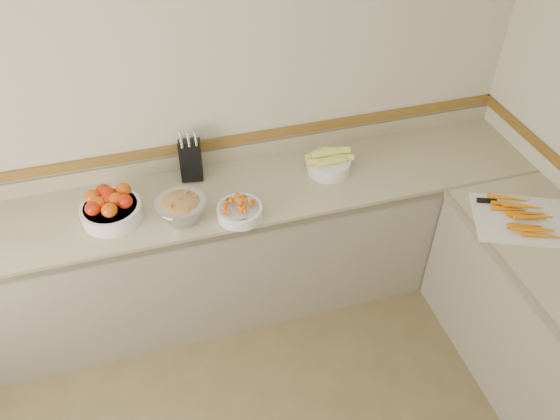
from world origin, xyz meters
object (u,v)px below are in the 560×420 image
object	(u,v)px
cherry_tomato_bowl	(240,210)
tomato_bowl	(110,207)
knife_block	(191,159)
cutting_board	(522,218)
rhubarb_bowl	(181,208)
corn_bowl	(329,163)

from	to	relation	value
cherry_tomato_bowl	tomato_bowl	bearing A→B (deg)	164.53
knife_block	cutting_board	distance (m)	1.89
rhubarb_bowl	knife_block	bearing A→B (deg)	72.78
cherry_tomato_bowl	corn_bowl	distance (m)	0.66
cherry_tomato_bowl	corn_bowl	world-z (taller)	corn_bowl
cherry_tomato_bowl	cutting_board	world-z (taller)	cherry_tomato_bowl
knife_block	tomato_bowl	world-z (taller)	knife_block
knife_block	cherry_tomato_bowl	bearing A→B (deg)	-65.95
knife_block	cherry_tomato_bowl	size ratio (longest dim) A/B	1.23
cutting_board	cherry_tomato_bowl	bearing A→B (deg)	162.46
knife_block	tomato_bowl	distance (m)	0.54
tomato_bowl	corn_bowl	distance (m)	1.29
knife_block	cutting_board	xyz separation A→B (m)	(1.66, -0.89, -0.11)
knife_block	rhubarb_bowl	size ratio (longest dim) A/B	1.11
tomato_bowl	cutting_board	xyz separation A→B (m)	(2.14, -0.65, -0.05)
tomato_bowl	rhubarb_bowl	distance (m)	0.39
tomato_bowl	cutting_board	size ratio (longest dim) A/B	0.54
cherry_tomato_bowl	cutting_board	size ratio (longest dim) A/B	0.41
knife_block	cherry_tomato_bowl	distance (m)	0.48
tomato_bowl	rhubarb_bowl	size ratio (longest dim) A/B	1.19
cutting_board	corn_bowl	bearing A→B (deg)	140.07
corn_bowl	rhubarb_bowl	size ratio (longest dim) A/B	1.05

